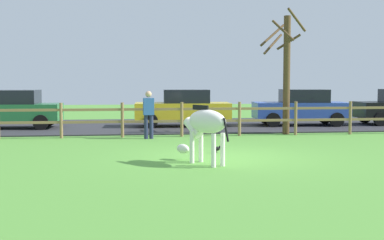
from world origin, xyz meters
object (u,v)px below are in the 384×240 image
at_px(parked_car_yellow, 183,108).
at_px(visitor_near_fence, 149,112).
at_px(zebra, 205,126).
at_px(crow_on_grass, 217,148).
at_px(parked_car_green, 12,109).
at_px(bare_tree, 286,69).
at_px(parked_car_blue, 301,107).

relative_size(parked_car_yellow, visitor_near_fence, 2.49).
xyz_separation_m(zebra, parked_car_yellow, (0.59, 9.80, -0.08)).
relative_size(zebra, parked_car_yellow, 0.42).
bearing_deg(crow_on_grass, visitor_near_fence, 114.46).
bearing_deg(parked_car_green, crow_on_grass, -48.11).
bearing_deg(bare_tree, parked_car_blue, 61.30).
height_order(zebra, parked_car_green, parked_car_green).
bearing_deg(visitor_near_fence, parked_car_green, 142.41).
relative_size(bare_tree, crow_on_grass, 21.34).
bearing_deg(parked_car_blue, parked_car_green, 179.48).
height_order(bare_tree, parked_car_green, bare_tree).
bearing_deg(parked_car_yellow, visitor_near_fence, -111.74).
bearing_deg(bare_tree, visitor_near_fence, -169.25).
distance_m(parked_car_blue, parked_car_yellow, 5.14).
bearing_deg(parked_car_yellow, crow_on_grass, -89.68).
bearing_deg(visitor_near_fence, zebra, -79.16).
height_order(bare_tree, parked_car_blue, bare_tree).
xyz_separation_m(crow_on_grass, parked_car_yellow, (-0.04, 7.94, 0.72)).
relative_size(parked_car_blue, parked_car_yellow, 1.01).
height_order(parked_car_blue, visitor_near_fence, visitor_near_fence).
distance_m(bare_tree, parked_car_yellow, 4.98).
bearing_deg(parked_car_green, bare_tree, -16.75).
relative_size(parked_car_green, visitor_near_fence, 2.48).
bearing_deg(crow_on_grass, bare_tree, 54.16).
xyz_separation_m(parked_car_green, visitor_near_fence, (5.38, -4.14, 0.06)).
bearing_deg(visitor_near_fence, parked_car_yellow, 68.26).
bearing_deg(zebra, parked_car_blue, 59.30).
distance_m(bare_tree, parked_car_green, 11.09).
bearing_deg(parked_car_blue, bare_tree, -118.70).
distance_m(crow_on_grass, visitor_near_fence, 4.21).
xyz_separation_m(zebra, parked_car_blue, (5.73, 9.65, -0.08)).
relative_size(crow_on_grass, parked_car_yellow, 0.05).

